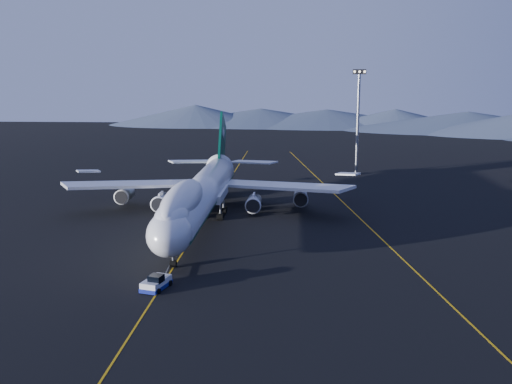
{
  "coord_description": "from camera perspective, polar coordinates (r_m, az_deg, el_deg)",
  "views": [
    {
      "loc": [
        17.3,
        -105.1,
        27.16
      ],
      "look_at": [
        10.36,
        0.63,
        6.0
      ],
      "focal_mm": 40.0,
      "sensor_mm": 36.0,
      "label": 1
    }
  ],
  "objects": [
    {
      "name": "taxiway_line_side",
      "position": [
        118.94,
        9.79,
        -2.07
      ],
      "size": [
        28.08,
        198.09,
        0.01
      ],
      "primitive_type": "cube",
      "rotation": [
        0.0,
        0.0,
        0.14
      ],
      "color": "#E0A20D",
      "rests_on": "ground"
    },
    {
      "name": "boeing_747",
      "position": [
        108.66,
        -5.48,
        -0.09
      ],
      "size": [
        59.62,
        72.43,
        19.37
      ],
      "color": "silver",
      "rests_on": "ground"
    },
    {
      "name": "pushback_tug",
      "position": [
        76.92,
        -9.96,
        -9.04
      ],
      "size": [
        3.73,
        5.29,
        2.1
      ],
      "rotation": [
        0.0,
        0.0,
        -0.27
      ],
      "color": "silver",
      "rests_on": "ground"
    },
    {
      "name": "floodlight_mast",
      "position": [
        165.23,
        10.14,
        6.91
      ],
      "size": [
        3.67,
        2.75,
        29.68
      ],
      "rotation": [
        0.0,
        0.0,
        -0.13
      ],
      "color": "black",
      "rests_on": "ground"
    },
    {
      "name": "taxiway_line_main",
      "position": [
        109.92,
        -5.42,
        -3.06
      ],
      "size": [
        0.25,
        220.0,
        0.01
      ],
      "primitive_type": "cube",
      "color": "#E0A20D",
      "rests_on": "ground"
    },
    {
      "name": "ground",
      "position": [
        109.92,
        -5.42,
        -3.06
      ],
      "size": [
        500.0,
        500.0,
        0.0
      ],
      "primitive_type": "plane",
      "color": "black",
      "rests_on": "ground"
    }
  ]
}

